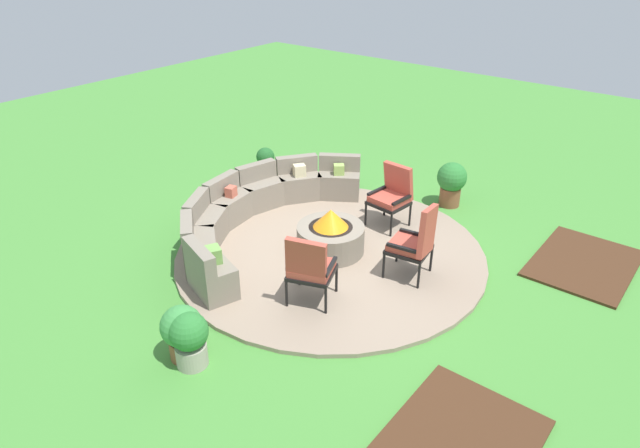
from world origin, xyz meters
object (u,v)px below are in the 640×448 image
fire_pit (331,235)px  lounge_chair_front_left (310,267)px  lounge_chair_back_left (392,194)px  potted_plant_3 (451,182)px  potted_plant_1 (182,331)px  curved_stone_bench (253,211)px  lounge_chair_front_right (416,241)px  potted_plant_0 (189,338)px  potted_plant_2 (266,161)px

fire_pit → lounge_chair_front_left: (-1.19, -0.57, 0.28)m
lounge_chair_back_left → potted_plant_3: 1.40m
fire_pit → potted_plant_3: bearing=-13.5°
lounge_chair_front_left → potted_plant_1: size_ratio=1.50×
curved_stone_bench → potted_plant_3: bearing=-36.0°
lounge_chair_front_right → potted_plant_0: (-3.04, 1.09, -0.25)m
fire_pit → potted_plant_2: size_ratio=1.64×
potted_plant_2 → potted_plant_3: 3.55m
curved_stone_bench → potted_plant_2: (1.69, 1.32, -0.02)m
lounge_chair_back_left → potted_plant_1: lounge_chair_back_left is taller
fire_pit → potted_plant_2: bearing=61.2°
potted_plant_1 → lounge_chair_front_left: bearing=-17.3°
potted_plant_0 → potted_plant_3: potted_plant_3 is taller
curved_stone_bench → lounge_chair_back_left: bearing=-48.3°
potted_plant_0 → lounge_chair_front_right: bearing=-19.8°
potted_plant_1 → potted_plant_3: 5.49m
lounge_chair_front_left → potted_plant_3: bearing=67.9°
lounge_chair_front_right → lounge_chair_back_left: 1.55m
potted_plant_1 → potted_plant_2: bearing=32.8°
curved_stone_bench → potted_plant_1: bearing=-150.9°
lounge_chair_front_right → lounge_chair_back_left: size_ratio=1.10×
potted_plant_1 → potted_plant_2: 5.16m
potted_plant_3 → lounge_chair_front_right: bearing=-164.4°
fire_pit → lounge_chair_front_right: lounge_chair_front_right is taller
lounge_chair_front_right → potted_plant_0: lounge_chair_front_right is taller
curved_stone_bench → potted_plant_3: 3.48m
potted_plant_3 → potted_plant_0: bearing=175.7°
potted_plant_0 → lounge_chair_back_left: bearing=-0.4°
lounge_chair_front_left → potted_plant_0: 1.73m
fire_pit → potted_plant_1: size_ratio=1.47×
lounge_chair_front_left → potted_plant_2: size_ratio=1.68×
curved_stone_bench → lounge_chair_back_left: size_ratio=4.06×
potted_plant_3 → potted_plant_1: bearing=174.0°
curved_stone_bench → lounge_chair_front_right: bearing=-82.5°
lounge_chair_front_left → potted_plant_0: (-1.67, 0.35, -0.23)m
lounge_chair_front_left → potted_plant_2: bearing=119.6°
lounge_chair_front_left → lounge_chair_back_left: 2.50m
potted_plant_0 → potted_plant_1: potted_plant_0 is taller
fire_pit → lounge_chair_front_right: bearing=-82.4°
fire_pit → lounge_chair_back_left: (1.29, -0.25, 0.28)m
lounge_chair_front_right → potted_plant_1: lounge_chair_front_right is taller
fire_pit → potted_plant_1: fire_pit is taller
lounge_chair_front_right → potted_plant_2: size_ratio=1.82×
lounge_chair_front_right → potted_plant_2: 4.27m
lounge_chair_back_left → potted_plant_0: lounge_chair_back_left is taller
potted_plant_0 → potted_plant_1: 0.16m
lounge_chair_back_left → lounge_chair_front_right: bearing=140.2°
curved_stone_bench → lounge_chair_front_right: lounge_chair_front_right is taller
curved_stone_bench → potted_plant_2: 2.14m
fire_pit → potted_plant_0: size_ratio=1.47×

